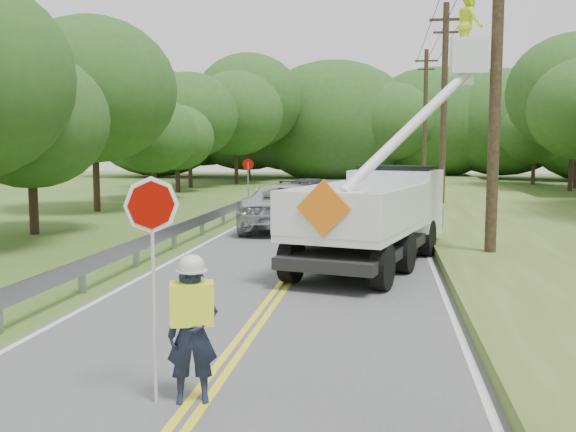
# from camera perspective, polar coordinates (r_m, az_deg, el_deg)

# --- Properties ---
(ground) EXTENTS (140.00, 140.00, 0.00)m
(ground) POSITION_cam_1_polar(r_m,az_deg,el_deg) (9.29, -5.69, -13.24)
(ground) COLOR #3F5922
(ground) RESTS_ON ground
(road) EXTENTS (7.20, 96.00, 0.03)m
(road) POSITION_cam_1_polar(r_m,az_deg,el_deg) (22.80, 3.00, -1.59)
(road) COLOR #555558
(road) RESTS_ON ground
(guardrail) EXTENTS (0.18, 48.00, 0.77)m
(guardrail) POSITION_cam_1_polar(r_m,az_deg,el_deg) (24.33, -6.24, 0.16)
(guardrail) COLOR gray
(guardrail) RESTS_ON ground
(utility_poles) EXTENTS (1.60, 43.30, 10.00)m
(utility_poles) POSITION_cam_1_polar(r_m,az_deg,el_deg) (25.75, 15.10, 10.82)
(utility_poles) COLOR black
(utility_poles) RESTS_ON ground
(tall_grass_verge) EXTENTS (7.00, 96.00, 0.30)m
(tall_grass_verge) POSITION_cam_1_polar(r_m,az_deg,el_deg) (23.20, 20.74, -1.50)
(tall_grass_verge) COLOR #515E23
(tall_grass_verge) RESTS_ON ground
(treeline_left) EXTENTS (10.86, 56.79, 11.57)m
(treeline_left) POSITION_cam_1_polar(r_m,az_deg,el_deg) (41.59, -9.46, 9.82)
(treeline_left) COLOR #332319
(treeline_left) RESTS_ON ground
(treeline_horizon) EXTENTS (58.25, 15.16, 12.39)m
(treeline_horizon) POSITION_cam_1_polar(r_m,az_deg,el_deg) (64.73, 7.49, 8.24)
(treeline_horizon) COLOR #294F1D
(treeline_horizon) RESTS_ON ground
(flagger) EXTENTS (1.06, 0.57, 2.72)m
(flagger) POSITION_cam_1_polar(r_m,az_deg,el_deg) (7.82, -8.61, -9.40)
(flagger) COLOR #191E33
(flagger) RESTS_ON road
(bucket_truck) EXTENTS (4.98, 7.61, 7.04)m
(bucket_truck) POSITION_cam_1_polar(r_m,az_deg,el_deg) (17.55, 8.83, 1.23)
(bucket_truck) COLOR black
(bucket_truck) RESTS_ON road
(suv_silver) EXTENTS (3.50, 6.48, 1.73)m
(suv_silver) POSITION_cam_1_polar(r_m,az_deg,el_deg) (24.05, -0.50, 0.91)
(suv_silver) COLOR silver
(suv_silver) RESTS_ON road
(suv_darkgrey) EXTENTS (3.29, 5.23, 1.41)m
(suv_darkgrey) POSITION_cam_1_polar(r_m,az_deg,el_deg) (34.39, 2.25, 2.22)
(suv_darkgrey) COLOR #34353A
(suv_darkgrey) RESTS_ON road
(stop_sign_permanent) EXTENTS (0.48, 0.29, 2.56)m
(stop_sign_permanent) POSITION_cam_1_polar(r_m,az_deg,el_deg) (29.36, -3.57, 3.45)
(stop_sign_permanent) COLOR gray
(stop_sign_permanent) RESTS_ON ground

